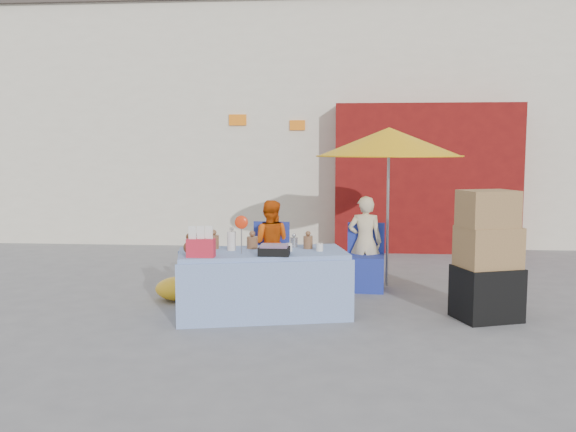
# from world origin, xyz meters

# --- Properties ---
(ground) EXTENTS (80.00, 80.00, 0.00)m
(ground) POSITION_xyz_m (0.00, 0.00, 0.00)
(ground) COLOR slate
(ground) RESTS_ON ground
(backdrop) EXTENTS (14.00, 8.00, 7.80)m
(backdrop) POSITION_xyz_m (0.52, 7.52, 3.10)
(backdrop) COLOR silver
(backdrop) RESTS_ON ground
(market_table) EXTENTS (1.98, 1.25, 1.11)m
(market_table) POSITION_xyz_m (-0.17, -0.24, 0.36)
(market_table) COLOR #8DAFE1
(market_table) RESTS_ON ground
(chair_left) EXTENTS (0.51, 0.51, 0.85)m
(chair_left) POSITION_xyz_m (-0.24, 1.07, 0.26)
(chair_left) COLOR #213098
(chair_left) RESTS_ON ground
(chair_right) EXTENTS (0.51, 0.51, 0.85)m
(chair_right) POSITION_xyz_m (1.01, 1.07, 0.26)
(chair_right) COLOR #213098
(chair_right) RESTS_ON ground
(vendor_orange) EXTENTS (0.59, 0.47, 1.14)m
(vendor_orange) POSITION_xyz_m (-0.24, 1.20, 0.57)
(vendor_orange) COLOR #D8500B
(vendor_orange) RESTS_ON ground
(vendor_beige) EXTENTS (0.46, 0.32, 1.21)m
(vendor_beige) POSITION_xyz_m (1.01, 1.20, 0.60)
(vendor_beige) COLOR beige
(vendor_beige) RESTS_ON ground
(umbrella) EXTENTS (1.90, 1.90, 2.09)m
(umbrella) POSITION_xyz_m (1.31, 1.35, 1.89)
(umbrella) COLOR gray
(umbrella) RESTS_ON ground
(box_stack) EXTENTS (0.75, 0.69, 1.38)m
(box_stack) POSITION_xyz_m (2.23, -0.22, 0.64)
(box_stack) COLOR black
(box_stack) RESTS_ON ground
(tarp_bundle) EXTENTS (0.68, 0.56, 0.29)m
(tarp_bundle) POSITION_xyz_m (-1.21, 0.32, 0.14)
(tarp_bundle) COLOR gold
(tarp_bundle) RESTS_ON ground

